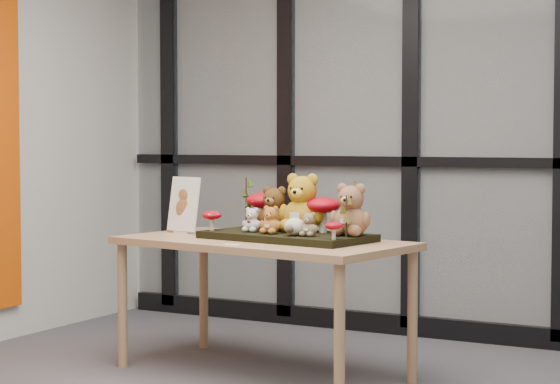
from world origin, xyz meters
The scene contains 22 objects.
room_shell centered at (0.00, 0.00, 1.68)m, with size 5.00×5.00×5.00m.
glass_partition centered at (0.00, 2.47, 1.42)m, with size 4.90×0.06×2.78m.
display_table centered at (-0.73, 1.16, 0.62)m, with size 1.56×0.95×0.68m.
diorama_tray centered at (-0.61, 1.19, 0.70)m, with size 0.84×0.42×0.04m, color black.
bear_pooh_yellow centered at (-0.56, 1.27, 0.88)m, with size 0.25×0.22×0.32m, color #BC8C19, non-canonical shape.
bear_brown_medium centered at (-0.73, 1.27, 0.84)m, with size 0.19×0.17×0.25m, color #4F3112, non-canonical shape.
bear_tan_back centered at (-0.27, 1.21, 0.86)m, with size 0.21×0.19×0.28m, color #936140, non-canonical shape.
bear_small_yellow centered at (-0.65, 1.10, 0.80)m, with size 0.12×0.11×0.15m, color #B36A26, non-canonical shape.
bear_white_bow centered at (-0.79, 1.15, 0.79)m, with size 0.10×0.09×0.14m, color silver, non-canonical shape.
bear_beige_small centered at (-0.43, 1.07, 0.78)m, with size 0.10×0.09×0.13m, color olive, non-canonical shape.
plush_cream_hedgehog centered at (-0.51, 1.07, 0.77)m, with size 0.07×0.07×0.10m, color white, non-canonical shape.
mushroom_back_left centered at (-0.84, 1.37, 0.82)m, with size 0.19×0.19×0.21m, color #A00511, non-canonical shape.
mushroom_back_right centered at (-0.46, 1.28, 0.82)m, with size 0.18×0.18×0.20m, color #A00511, non-canonical shape.
mushroom_front_left centered at (-1.01, 1.13, 0.77)m, with size 0.10×0.10×0.11m, color #A00511, non-canonical shape.
mushroom_front_right centered at (-0.26, 0.99, 0.77)m, with size 0.08×0.08×0.09m, color #A00511, non-canonical shape.
sprig_green_far_left centered at (-0.94, 1.36, 0.85)m, with size 0.05×0.05×0.26m, color black, non-canonical shape.
sprig_green_mid_left centered at (-0.82, 1.38, 0.81)m, with size 0.05×0.05×0.18m, color black, non-canonical shape.
sprig_dry_far_right centered at (-0.26, 1.23, 0.85)m, with size 0.05×0.05×0.26m, color brown, non-canonical shape.
sprig_dry_mid_right centered at (-0.25, 1.12, 0.82)m, with size 0.05×0.05×0.20m, color brown, non-canonical shape.
sprig_green_centre centered at (-0.64, 1.36, 0.82)m, with size 0.05×0.05×0.20m, color black, non-canonical shape.
sign_holder centered at (-1.27, 1.26, 0.82)m, with size 0.22×0.10×0.30m.
label_card centered at (-0.73, 0.86, 0.68)m, with size 0.08×0.03×0.00m, color white.
Camera 1 is at (1.74, -3.23, 1.19)m, focal length 65.00 mm.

